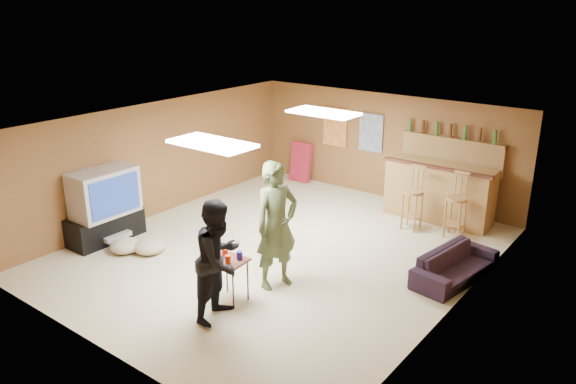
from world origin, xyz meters
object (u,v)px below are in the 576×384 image
Objects in this scene: person_olive at (277,225)px; bar_counter at (439,192)px; tv_body at (104,192)px; person_black at (219,260)px; tray_table at (230,280)px; sofa at (455,265)px.

bar_counter is at bearing 5.72° from person_olive.
tv_body is 0.66× the size of person_black.
person_black is at bearing -63.18° from tray_table.
person_black reaches higher than bar_counter.
person_black is 0.66m from tray_table.
person_black reaches higher than sofa.
bar_counter is 1.21× the size of person_black.
person_black is at bearing -9.91° from tv_body.
person_olive is at bearing 9.47° from tv_body.
person_olive is at bearing 71.59° from tray_table.
bar_counter is at bearing 76.95° from tray_table.
person_olive reaches higher than sofa.
sofa is (2.08, 2.90, -0.60)m from person_black.
person_olive is 2.79m from sofa.
tv_body is at bearing 176.44° from tray_table.
sofa is at bearing 23.52° from tv_body.
sofa is at bearing -45.33° from person_black.
bar_counter is 1.05× the size of person_olive.
person_black is at bearing -165.17° from person_olive.
bar_counter reaches higher than sofa.
tv_body is at bearing -133.00° from bar_counter.
person_olive is 1.01m from tray_table.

